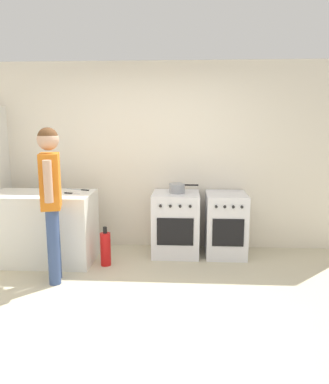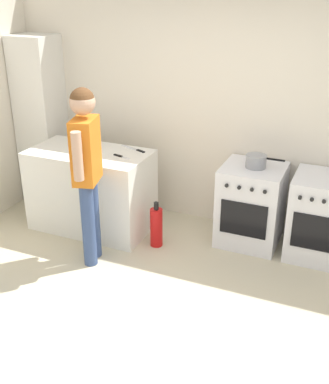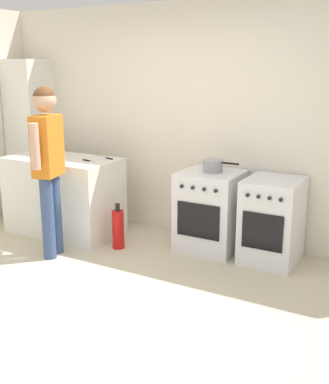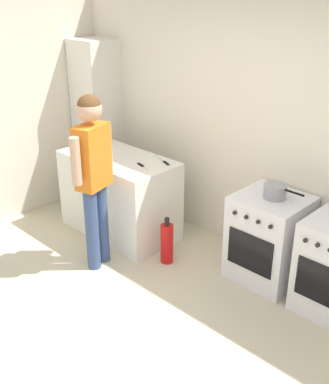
{
  "view_description": "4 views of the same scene",
  "coord_description": "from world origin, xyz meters",
  "px_view_note": "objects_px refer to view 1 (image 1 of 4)",
  "views": [
    {
      "loc": [
        0.49,
        -3.34,
        1.79
      ],
      "look_at": [
        0.25,
        0.74,
        1.02
      ],
      "focal_mm": 35.0,
      "sensor_mm": 36.0,
      "label": 1
    },
    {
      "loc": [
        1.3,
        -2.92,
        2.62
      ],
      "look_at": [
        -0.21,
        0.6,
        0.88
      ],
      "focal_mm": 45.0,
      "sensor_mm": 36.0,
      "label": 2
    },
    {
      "loc": [
        2.34,
        -2.92,
        1.93
      ],
      "look_at": [
        0.18,
        0.88,
        0.77
      ],
      "focal_mm": 45.0,
      "sensor_mm": 36.0,
      "label": 3
    },
    {
      "loc": [
        2.39,
        -1.92,
        2.69
      ],
      "look_at": [
        -0.14,
        0.67,
        1.04
      ],
      "focal_mm": 45.0,
      "sensor_mm": 36.0,
      "label": 4
    }
  ],
  "objects_px": {
    "knife_bread": "(78,190)",
    "fire_extinguisher": "(106,249)",
    "oven_left": "(176,224)",
    "oven_right": "(226,224)",
    "person": "(51,190)",
    "pot": "(177,188)",
    "knife_paring": "(71,193)"
  },
  "relations": [
    {
      "from": "knife_bread",
      "to": "fire_extinguisher",
      "type": "bearing_deg",
      "value": -40.35
    },
    {
      "from": "pot",
      "to": "person",
      "type": "relative_size",
      "value": 0.22
    },
    {
      "from": "oven_left",
      "to": "fire_extinguisher",
      "type": "bearing_deg",
      "value": -151.22
    },
    {
      "from": "knife_bread",
      "to": "knife_paring",
      "type": "distance_m",
      "value": 0.27
    },
    {
      "from": "pot",
      "to": "person",
      "type": "xyz_separation_m",
      "value": [
        -1.36,
        -0.98,
        0.14
      ]
    },
    {
      "from": "oven_left",
      "to": "person",
      "type": "relative_size",
      "value": 0.49
    },
    {
      "from": "knife_bread",
      "to": "fire_extinguisher",
      "type": "distance_m",
      "value": 0.88
    },
    {
      "from": "fire_extinguisher",
      "to": "person",
      "type": "bearing_deg",
      "value": -133.16
    },
    {
      "from": "oven_right",
      "to": "knife_bread",
      "type": "xyz_separation_m",
      "value": [
        -1.96,
        -0.12,
        0.48
      ]
    },
    {
      "from": "knife_bread",
      "to": "knife_paring",
      "type": "height_order",
      "value": "same"
    },
    {
      "from": "knife_paring",
      "to": "oven_right",
      "type": "bearing_deg",
      "value": 10.97
    },
    {
      "from": "pot",
      "to": "knife_paring",
      "type": "relative_size",
      "value": 1.85
    },
    {
      "from": "pot",
      "to": "oven_left",
      "type": "bearing_deg",
      "value": -176.21
    },
    {
      "from": "pot",
      "to": "fire_extinguisher",
      "type": "bearing_deg",
      "value": -151.59
    },
    {
      "from": "oven_right",
      "to": "pot",
      "type": "bearing_deg",
      "value": 179.91
    },
    {
      "from": "oven_right",
      "to": "person",
      "type": "bearing_deg",
      "value": -154.05
    },
    {
      "from": "oven_left",
      "to": "knife_bread",
      "type": "relative_size",
      "value": 2.51
    },
    {
      "from": "oven_right",
      "to": "fire_extinguisher",
      "type": "bearing_deg",
      "value": -162.8
    },
    {
      "from": "pot",
      "to": "oven_right",
      "type": "bearing_deg",
      "value": -0.09
    },
    {
      "from": "knife_paring",
      "to": "knife_bread",
      "type": "bearing_deg",
      "value": 84.88
    },
    {
      "from": "pot",
      "to": "knife_bread",
      "type": "bearing_deg",
      "value": -174.65
    },
    {
      "from": "fire_extinguisher",
      "to": "pot",
      "type": "bearing_deg",
      "value": 28.41
    },
    {
      "from": "fire_extinguisher",
      "to": "knife_bread",
      "type": "bearing_deg",
      "value": 139.65
    },
    {
      "from": "oven_right",
      "to": "oven_left",
      "type": "bearing_deg",
      "value": 180.0
    },
    {
      "from": "knife_bread",
      "to": "person",
      "type": "height_order",
      "value": "person"
    },
    {
      "from": "oven_right",
      "to": "knife_paring",
      "type": "bearing_deg",
      "value": -169.03
    },
    {
      "from": "oven_right",
      "to": "knife_paring",
      "type": "relative_size",
      "value": 4.06
    },
    {
      "from": "oven_right",
      "to": "pot",
      "type": "xyz_separation_m",
      "value": [
        -0.66,
        0.0,
        0.49
      ]
    },
    {
      "from": "fire_extinguisher",
      "to": "oven_left",
      "type": "bearing_deg",
      "value": 28.78
    },
    {
      "from": "knife_paring",
      "to": "fire_extinguisher",
      "type": "xyz_separation_m",
      "value": [
        0.44,
        -0.09,
        -0.69
      ]
    },
    {
      "from": "oven_left",
      "to": "pot",
      "type": "height_order",
      "value": "pot"
    },
    {
      "from": "oven_left",
      "to": "oven_right",
      "type": "relative_size",
      "value": 1.0
    }
  ]
}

